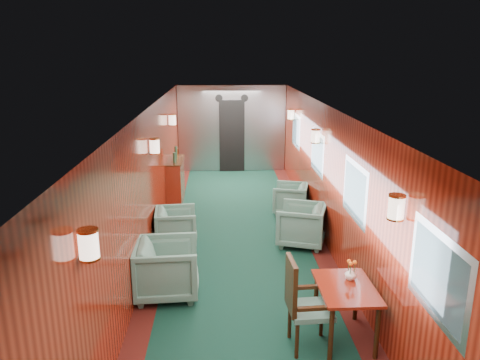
{
  "coord_description": "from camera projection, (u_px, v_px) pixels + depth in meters",
  "views": [
    {
      "loc": [
        -0.34,
        -7.01,
        3.3
      ],
      "look_at": [
        0.0,
        0.72,
        1.15
      ],
      "focal_mm": 35.0,
      "sensor_mm": 36.0,
      "label": 1
    }
  ],
  "objects": [
    {
      "name": "bulkhead",
      "position": [
        232.0,
        129.0,
        13.02
      ],
      "size": [
        2.98,
        0.17,
        2.39
      ],
      "color": "#A4A5AA",
      "rests_on": "ground"
    },
    {
      "name": "armchair_right_near",
      "position": [
        301.0,
        225.0,
        8.15
      ],
      "size": [
        1.0,
        0.99,
        0.73
      ],
      "primitive_type": "imported",
      "rotation": [
        0.0,
        0.0,
        -1.88
      ],
      "color": "#204B43",
      "rests_on": "ground"
    },
    {
      "name": "flower_vase",
      "position": [
        351.0,
        274.0,
        5.51
      ],
      "size": [
        0.17,
        0.17,
        0.15
      ],
      "primitive_type": "imported",
      "rotation": [
        0.0,
        0.0,
        0.29
      ],
      "color": "white",
      "rests_on": "dining_table"
    },
    {
      "name": "armchair_left_far",
      "position": [
        176.0,
        226.0,
        8.19
      ],
      "size": [
        0.77,
        0.75,
        0.65
      ],
      "primitive_type": "imported",
      "rotation": [
        0.0,
        0.0,
        1.66
      ],
      "color": "#204B43",
      "rests_on": "ground"
    },
    {
      "name": "dining_table",
      "position": [
        346.0,
        295.0,
        5.4
      ],
      "size": [
        0.64,
        0.92,
        0.68
      ],
      "rotation": [
        0.0,
        0.0,
        0.01
      ],
      "color": "maroon",
      "rests_on": "ground"
    },
    {
      "name": "credenza",
      "position": [
        176.0,
        180.0,
        10.46
      ],
      "size": [
        0.34,
        1.08,
        1.25
      ],
      "color": "maroon",
      "rests_on": "ground"
    },
    {
      "name": "armchair_right_far",
      "position": [
        290.0,
        199.0,
        9.76
      ],
      "size": [
        0.84,
        0.82,
        0.63
      ],
      "primitive_type": "imported",
      "rotation": [
        0.0,
        0.0,
        -1.82
      ],
      "color": "#204B43",
      "rests_on": "ground"
    },
    {
      "name": "windows_right",
      "position": [
        333.0,
        169.0,
        7.56
      ],
      "size": [
        0.02,
        8.6,
        0.8
      ],
      "color": "silver",
      "rests_on": "ground"
    },
    {
      "name": "side_chair",
      "position": [
        302.0,
        301.0,
        5.24
      ],
      "size": [
        0.52,
        0.54,
        1.09
      ],
      "rotation": [
        0.0,
        0.0,
        0.06
      ],
      "color": "#204B43",
      "rests_on": "ground"
    },
    {
      "name": "room",
      "position": [
        242.0,
        162.0,
        7.21
      ],
      "size": [
        12.0,
        12.1,
        2.4
      ],
      "color": "#0D3123",
      "rests_on": "ground"
    },
    {
      "name": "wall_sconces",
      "position": [
        240.0,
        145.0,
        7.71
      ],
      "size": [
        2.97,
        7.97,
        0.25
      ],
      "color": "beige",
      "rests_on": "ground"
    },
    {
      "name": "armchair_left_near",
      "position": [
        167.0,
        269.0,
        6.45
      ],
      "size": [
        0.91,
        0.89,
        0.79
      ],
      "primitive_type": "imported",
      "rotation": [
        0.0,
        0.0,
        1.63
      ],
      "color": "#204B43",
      "rests_on": "ground"
    }
  ]
}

